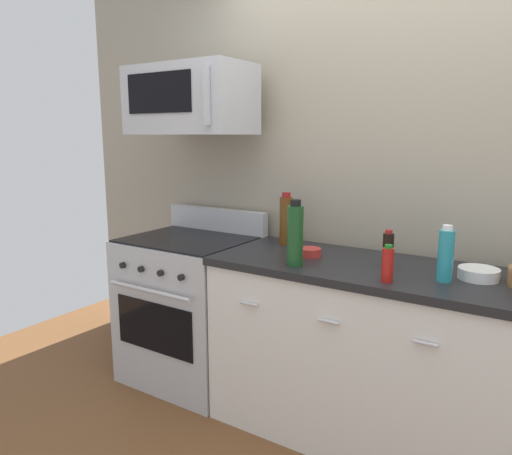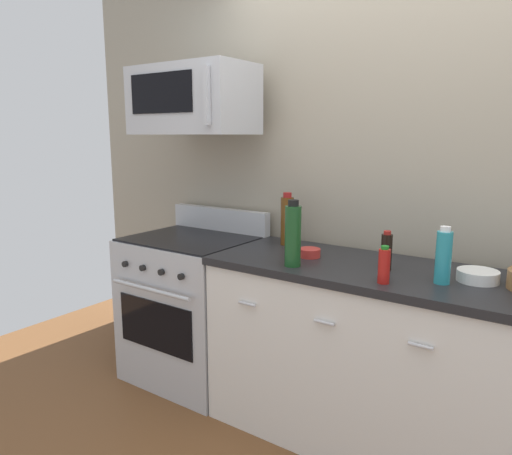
{
  "view_description": "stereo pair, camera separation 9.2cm",
  "coord_description": "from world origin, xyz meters",
  "px_view_note": "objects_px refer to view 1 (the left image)",
  "views": [
    {
      "loc": [
        0.63,
        -2.22,
        1.55
      ],
      "look_at": [
        -0.78,
        -0.05,
        1.05
      ],
      "focal_mm": 33.88,
      "sensor_mm": 36.0,
      "label": 1
    },
    {
      "loc": [
        0.7,
        -2.17,
        1.55
      ],
      "look_at": [
        -0.78,
        -0.05,
        1.05
      ],
      "focal_mm": 33.88,
      "sensor_mm": 36.0,
      "label": 2
    }
  ],
  "objects_px": {
    "range_oven": "(191,307)",
    "bowl_white_ceramic": "(479,273)",
    "bottle_soy_sauce_dark": "(388,250)",
    "bottle_wine_amber": "(286,220)",
    "bottle_wine_green": "(295,235)",
    "bowl_red_small": "(310,252)",
    "microwave": "(190,100)",
    "bottle_hot_sauce_red": "(388,264)",
    "bottle_dish_soap": "(446,255)"
  },
  "relations": [
    {
      "from": "bottle_soy_sauce_dark",
      "to": "bowl_white_ceramic",
      "type": "xyz_separation_m",
      "value": [
        0.39,
        0.05,
        -0.06
      ]
    },
    {
      "from": "bottle_dish_soap",
      "to": "bottle_soy_sauce_dark",
      "type": "distance_m",
      "value": 0.28
    },
    {
      "from": "microwave",
      "to": "bottle_wine_green",
      "type": "distance_m",
      "value": 1.12
    },
    {
      "from": "bottle_wine_green",
      "to": "bottle_hot_sauce_red",
      "type": "bearing_deg",
      "value": -2.08
    },
    {
      "from": "range_oven",
      "to": "bottle_dish_soap",
      "type": "bearing_deg",
      "value": -3.05
    },
    {
      "from": "range_oven",
      "to": "bottle_dish_soap",
      "type": "relative_size",
      "value": 4.29
    },
    {
      "from": "bowl_red_small",
      "to": "bowl_white_ceramic",
      "type": "bearing_deg",
      "value": 2.47
    },
    {
      "from": "bottle_wine_amber",
      "to": "bowl_white_ceramic",
      "type": "relative_size",
      "value": 1.74
    },
    {
      "from": "bottle_wine_green",
      "to": "bowl_red_small",
      "type": "bearing_deg",
      "value": 94.65
    },
    {
      "from": "microwave",
      "to": "bowl_red_small",
      "type": "xyz_separation_m",
      "value": [
        0.84,
        -0.04,
        -0.81
      ]
    },
    {
      "from": "bottle_wine_amber",
      "to": "bowl_red_small",
      "type": "height_order",
      "value": "bottle_wine_amber"
    },
    {
      "from": "range_oven",
      "to": "bowl_white_ceramic",
      "type": "bearing_deg",
      "value": 1.22
    },
    {
      "from": "bottle_wine_green",
      "to": "bottle_hot_sauce_red",
      "type": "height_order",
      "value": "bottle_wine_green"
    },
    {
      "from": "bottle_wine_green",
      "to": "bottle_wine_amber",
      "type": "bearing_deg",
      "value": 124.66
    },
    {
      "from": "bottle_hot_sauce_red",
      "to": "bottle_wine_amber",
      "type": "height_order",
      "value": "bottle_wine_amber"
    },
    {
      "from": "range_oven",
      "to": "bottle_soy_sauce_dark",
      "type": "height_order",
      "value": "bottle_soy_sauce_dark"
    },
    {
      "from": "microwave",
      "to": "bottle_soy_sauce_dark",
      "type": "bearing_deg",
      "value": -2.64
    },
    {
      "from": "bottle_soy_sauce_dark",
      "to": "bottle_wine_amber",
      "type": "bearing_deg",
      "value": 163.9
    },
    {
      "from": "bottle_hot_sauce_red",
      "to": "bottle_wine_amber",
      "type": "distance_m",
      "value": 0.83
    },
    {
      "from": "bottle_hot_sauce_red",
      "to": "bottle_wine_amber",
      "type": "bearing_deg",
      "value": 151.2
    },
    {
      "from": "bottle_wine_green",
      "to": "bottle_wine_amber",
      "type": "relative_size",
      "value": 1.07
    },
    {
      "from": "bottle_soy_sauce_dark",
      "to": "bowl_red_small",
      "type": "xyz_separation_m",
      "value": [
        -0.41,
        0.01,
        -0.07
      ]
    },
    {
      "from": "bottle_soy_sauce_dark",
      "to": "bottle_dish_soap",
      "type": "bearing_deg",
      "value": -14.05
    },
    {
      "from": "bottle_soy_sauce_dark",
      "to": "bottle_wine_amber",
      "type": "xyz_separation_m",
      "value": [
        -0.66,
        0.19,
        0.06
      ]
    },
    {
      "from": "bottle_soy_sauce_dark",
      "to": "bowl_red_small",
      "type": "distance_m",
      "value": 0.42
    },
    {
      "from": "range_oven",
      "to": "bottle_wine_green",
      "type": "xyz_separation_m",
      "value": [
        0.85,
        -0.21,
        0.6
      ]
    },
    {
      "from": "bottle_wine_amber",
      "to": "bottle_wine_green",
      "type": "bearing_deg",
      "value": -55.34
    },
    {
      "from": "bottle_wine_green",
      "to": "bottle_dish_soap",
      "type": "xyz_separation_m",
      "value": [
        0.67,
        0.12,
        -0.04
      ]
    },
    {
      "from": "microwave",
      "to": "bottle_soy_sauce_dark",
      "type": "height_order",
      "value": "microwave"
    },
    {
      "from": "bottle_wine_green",
      "to": "bottle_dish_soap",
      "type": "relative_size",
      "value": 1.3
    },
    {
      "from": "bottle_wine_green",
      "to": "bottle_soy_sauce_dark",
      "type": "xyz_separation_m",
      "value": [
        0.4,
        0.19,
        -0.06
      ]
    },
    {
      "from": "microwave",
      "to": "bottle_soy_sauce_dark",
      "type": "relative_size",
      "value": 3.97
    },
    {
      "from": "bottle_soy_sauce_dark",
      "to": "bowl_white_ceramic",
      "type": "relative_size",
      "value": 1.07
    },
    {
      "from": "microwave",
      "to": "bottle_wine_green",
      "type": "relative_size",
      "value": 2.3
    },
    {
      "from": "bottle_wine_amber",
      "to": "bowl_white_ceramic",
      "type": "bearing_deg",
      "value": -7.72
    },
    {
      "from": "microwave",
      "to": "bottle_wine_amber",
      "type": "height_order",
      "value": "microwave"
    },
    {
      "from": "range_oven",
      "to": "bottle_wine_amber",
      "type": "xyz_separation_m",
      "value": [
        0.59,
        0.18,
        0.6
      ]
    },
    {
      "from": "bottle_soy_sauce_dark",
      "to": "bottle_wine_amber",
      "type": "height_order",
      "value": "bottle_wine_amber"
    },
    {
      "from": "bottle_soy_sauce_dark",
      "to": "bottle_wine_amber",
      "type": "relative_size",
      "value": 0.62
    },
    {
      "from": "bottle_hot_sauce_red",
      "to": "bottle_dish_soap",
      "type": "bearing_deg",
      "value": 34.3
    },
    {
      "from": "bottle_wine_amber",
      "to": "microwave",
      "type": "bearing_deg",
      "value": -167.16
    },
    {
      "from": "bottle_dish_soap",
      "to": "bottle_hot_sauce_red",
      "type": "relative_size",
      "value": 1.51
    },
    {
      "from": "microwave",
      "to": "bottle_dish_soap",
      "type": "height_order",
      "value": "microwave"
    },
    {
      "from": "microwave",
      "to": "bottle_hot_sauce_red",
      "type": "distance_m",
      "value": 1.54
    },
    {
      "from": "bowl_red_small",
      "to": "bottle_wine_green",
      "type": "bearing_deg",
      "value": -85.35
    },
    {
      "from": "bottle_dish_soap",
      "to": "bowl_white_ceramic",
      "type": "height_order",
      "value": "bottle_dish_soap"
    },
    {
      "from": "bottle_wine_green",
      "to": "bowl_red_small",
      "type": "height_order",
      "value": "bottle_wine_green"
    },
    {
      "from": "bottle_dish_soap",
      "to": "bowl_white_ceramic",
      "type": "bearing_deg",
      "value": 43.71
    },
    {
      "from": "bottle_hot_sauce_red",
      "to": "range_oven",
      "type": "bearing_deg",
      "value": 170.41
    },
    {
      "from": "microwave",
      "to": "bottle_dish_soap",
      "type": "distance_m",
      "value": 1.69
    }
  ]
}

